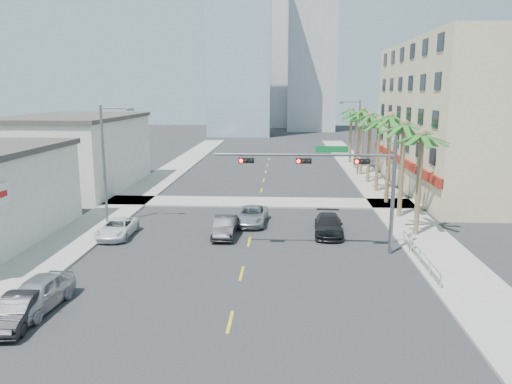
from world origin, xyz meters
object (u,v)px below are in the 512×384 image
at_px(car_lane_left, 225,227).
at_px(car_lane_right, 328,225).
at_px(car_parked_mid, 17,311).
at_px(traffic_signal_mast, 341,174).
at_px(car_parked_near, 38,294).
at_px(car_parked_far, 117,228).
at_px(car_lane_center, 252,216).
at_px(pedestrian, 410,238).

relative_size(car_lane_left, car_lane_right, 0.88).
bearing_deg(car_parked_mid, traffic_signal_mast, 28.76).
xyz_separation_m(car_parked_mid, car_lane_right, (14.69, 14.87, 0.05)).
bearing_deg(car_parked_near, car_parked_far, 95.71).
bearing_deg(car_lane_left, car_parked_far, -176.00).
relative_size(traffic_signal_mast, car_lane_center, 2.32).
height_order(car_parked_near, car_parked_mid, car_parked_near).
height_order(car_parked_far, car_lane_right, car_lane_right).
height_order(car_parked_mid, car_parked_far, car_parked_mid).
height_order(car_parked_far, pedestrian, pedestrian).
relative_size(car_parked_mid, car_lane_left, 0.92).
distance_m(traffic_signal_mast, car_lane_center, 9.96).
relative_size(traffic_signal_mast, car_parked_far, 2.46).
xyz_separation_m(car_parked_far, car_lane_left, (7.51, 0.53, 0.07)).
distance_m(traffic_signal_mast, car_parked_near, 17.97).
height_order(traffic_signal_mast, pedestrian, traffic_signal_mast).
bearing_deg(traffic_signal_mast, car_parked_mid, -144.30).
bearing_deg(car_lane_right, car_lane_center, 158.41).
bearing_deg(car_lane_center, car_lane_right, -20.80).
relative_size(car_parked_far, pedestrian, 2.76).
xyz_separation_m(traffic_signal_mast, car_lane_center, (-5.93, 6.69, -4.39)).
xyz_separation_m(car_lane_left, car_lane_right, (7.28, 0.88, -0.00)).
relative_size(car_parked_far, car_lane_left, 1.06).
xyz_separation_m(traffic_signal_mast, car_parked_mid, (-14.97, -10.76, -4.41)).
relative_size(car_parked_near, car_lane_left, 1.07).
bearing_deg(car_lane_center, car_parked_near, -115.63).
height_order(traffic_signal_mast, car_lane_left, traffic_signal_mast).
xyz_separation_m(car_lane_center, car_lane_right, (5.64, -2.57, 0.03)).
xyz_separation_m(car_parked_near, car_lane_right, (14.56, 13.29, -0.07)).
distance_m(car_parked_near, car_lane_left, 14.39).
bearing_deg(car_parked_far, pedestrian, -7.73).
height_order(car_parked_near, car_parked_far, car_parked_near).
bearing_deg(car_lane_right, car_parked_near, -134.68).
height_order(car_parked_mid, car_lane_left, car_lane_left).
relative_size(car_parked_far, car_lane_right, 0.94).
distance_m(traffic_signal_mast, pedestrian, 6.11).
xyz_separation_m(car_parked_near, pedestrian, (19.36, 9.54, 0.19)).
xyz_separation_m(car_lane_right, pedestrian, (4.80, -3.76, 0.27)).
bearing_deg(pedestrian, car_lane_center, -75.74).
xyz_separation_m(traffic_signal_mast, car_parked_near, (-14.84, -9.18, -4.29)).
bearing_deg(traffic_signal_mast, car_lane_right, 93.96).
relative_size(car_lane_center, pedestrian, 2.94).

